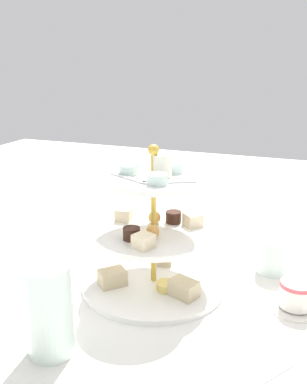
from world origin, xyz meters
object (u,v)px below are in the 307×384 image
(tiered_serving_stand, at_px, (154,243))
(water_glass_mid_back, at_px, (186,225))
(teacup_with_saucer, at_px, (296,296))
(water_glass_tall_right, at_px, (49,310))
(butter_knife_left, at_px, (35,253))
(water_glass_short_left, at_px, (273,256))

(tiered_serving_stand, height_order, water_glass_mid_back, tiered_serving_stand)
(tiered_serving_stand, xyz_separation_m, teacup_with_saucer, (0.26, 0.01, -0.06))
(water_glass_tall_right, relative_size, teacup_with_saucer, 1.55)
(tiered_serving_stand, bearing_deg, butter_knife_left, 173.42)
(butter_knife_left, relative_size, water_glass_mid_back, 2.09)
(water_glass_tall_right, distance_m, butter_knife_left, 0.36)
(tiered_serving_stand, relative_size, water_glass_tall_right, 1.95)
(teacup_with_saucer, bearing_deg, water_glass_short_left, 113.03)
(water_glass_tall_right, distance_m, teacup_with_saucer, 0.41)
(butter_knife_left, distance_m, water_glass_mid_back, 0.35)
(water_glass_mid_back, bearing_deg, butter_knife_left, -147.23)
(teacup_with_saucer, distance_m, butter_knife_left, 0.55)
(water_glass_short_left, relative_size, water_glass_mid_back, 0.86)
(water_glass_mid_back, bearing_deg, water_glass_tall_right, -98.23)
(tiered_serving_stand, height_order, teacup_with_saucer, tiered_serving_stand)
(water_glass_tall_right, bearing_deg, tiered_serving_stand, 73.48)
(water_glass_tall_right, height_order, butter_knife_left, water_glass_tall_right)
(water_glass_tall_right, height_order, water_glass_short_left, water_glass_tall_right)
(water_glass_tall_right, bearing_deg, teacup_with_saucer, 37.06)
(water_glass_tall_right, xyz_separation_m, water_glass_mid_back, (0.07, 0.46, -0.03))
(tiered_serving_stand, distance_m, water_glass_short_left, 0.25)
(water_glass_tall_right, relative_size, butter_knife_left, 0.82)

